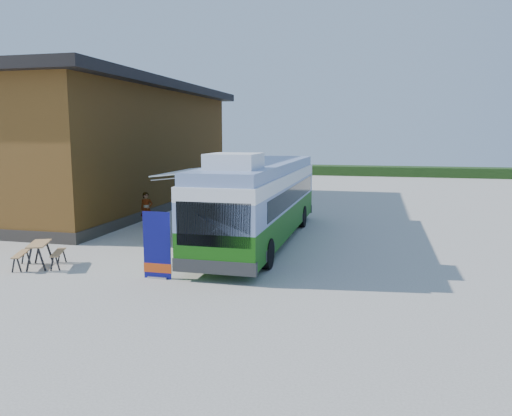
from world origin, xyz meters
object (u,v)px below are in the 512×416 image
(bus, at_px, (261,198))
(slurry_tanker, at_px, (271,190))
(picnic_table, at_px, (39,249))
(banner, at_px, (157,251))
(person_b, at_px, (285,200))
(person_a, at_px, (147,209))

(bus, xyz_separation_m, slurry_tanker, (-1.31, 8.30, -0.62))
(picnic_table, bearing_deg, bus, 18.41)
(banner, relative_size, person_b, 1.35)
(picnic_table, relative_size, person_a, 1.12)
(banner, distance_m, slurry_tanker, 14.33)
(slurry_tanker, bearing_deg, person_a, -145.16)
(person_b, bearing_deg, bus, 7.81)
(bus, height_order, person_a, bus)
(banner, height_order, person_a, banner)
(bus, bearing_deg, banner, -107.52)
(bus, distance_m, slurry_tanker, 8.42)
(banner, relative_size, person_a, 1.27)
(person_a, bearing_deg, bus, -60.69)
(picnic_table, distance_m, slurry_tanker, 14.92)
(banner, xyz_separation_m, person_b, (1.63, 13.38, -0.08))
(banner, height_order, slurry_tanker, banner)
(banner, distance_m, picnic_table, 4.49)
(person_a, height_order, slurry_tanker, slurry_tanker)
(picnic_table, bearing_deg, slurry_tanker, 46.66)
(bus, xyz_separation_m, banner, (-1.92, -6.02, -0.97))
(bus, xyz_separation_m, person_a, (-6.25, 2.16, -1.00))
(bus, relative_size, banner, 5.90)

